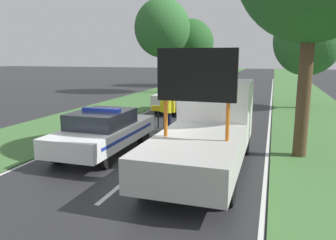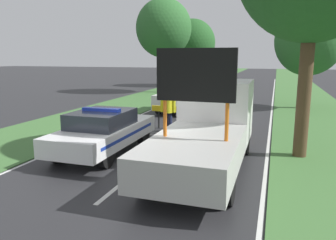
% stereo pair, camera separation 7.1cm
% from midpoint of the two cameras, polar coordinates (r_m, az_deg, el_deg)
% --- Properties ---
extents(ground_plane, '(160.00, 160.00, 0.00)m').
position_cam_midpoint_polar(ground_plane, '(10.14, -3.30, -7.03)').
color(ground_plane, '#28282B').
extents(lane_markings, '(6.92, 53.84, 0.01)m').
position_cam_midpoint_polar(lane_markings, '(22.10, 8.53, 2.74)').
color(lane_markings, silver).
rests_on(lane_markings, ground).
extents(grass_verge_left, '(4.31, 120.00, 0.03)m').
position_cam_midpoint_polar(grass_verge_left, '(30.56, 0.27, 5.15)').
color(grass_verge_left, '#427038').
rests_on(grass_verge_left, ground).
extents(grass_verge_right, '(4.31, 120.00, 0.03)m').
position_cam_midpoint_polar(grass_verge_right, '(29.24, 22.01, 4.08)').
color(grass_verge_right, '#427038').
rests_on(grass_verge_right, ground).
extents(police_car, '(1.85, 4.62, 1.51)m').
position_cam_midpoint_polar(police_car, '(10.97, -11.29, -1.86)').
color(police_car, white).
rests_on(police_car, ground).
extents(work_truck, '(2.13, 6.20, 3.33)m').
position_cam_midpoint_polar(work_truck, '(9.60, 6.96, -0.98)').
color(work_truck, white).
rests_on(work_truck, ground).
extents(road_barrier, '(3.16, 0.08, 1.00)m').
position_cam_midpoint_polar(road_barrier, '(14.13, 2.99, 1.58)').
color(road_barrier, black).
rests_on(road_barrier, ground).
extents(police_officer, '(0.64, 0.41, 1.79)m').
position_cam_midpoint_polar(police_officer, '(13.31, -0.24, 2.04)').
color(police_officer, '#191E38').
rests_on(police_officer, ground).
extents(pedestrian_civilian, '(0.58, 0.37, 1.62)m').
position_cam_midpoint_polar(pedestrian_civilian, '(13.55, 4.44, 1.70)').
color(pedestrian_civilian, '#191E38').
rests_on(pedestrian_civilian, ground).
extents(traffic_cone_near_police, '(0.40, 0.40, 0.55)m').
position_cam_midpoint_polar(traffic_cone_near_police, '(13.61, 12.00, -1.39)').
color(traffic_cone_near_police, black).
rests_on(traffic_cone_near_police, ground).
extents(traffic_cone_centre_front, '(0.45, 0.45, 0.62)m').
position_cam_midpoint_polar(traffic_cone_centre_front, '(11.71, 1.31, -2.99)').
color(traffic_cone_centre_front, black).
rests_on(traffic_cone_centre_front, ground).
extents(traffic_cone_near_truck, '(0.46, 0.46, 0.64)m').
position_cam_midpoint_polar(traffic_cone_near_truck, '(14.70, 13.02, -0.34)').
color(traffic_cone_near_truck, black).
rests_on(traffic_cone_near_truck, ground).
extents(traffic_cone_behind_barrier, '(0.52, 0.52, 0.71)m').
position_cam_midpoint_polar(traffic_cone_behind_barrier, '(12.86, 12.80, -1.78)').
color(traffic_cone_behind_barrier, black).
rests_on(traffic_cone_behind_barrier, ground).
extents(queued_car_van_white, '(1.78, 4.51, 1.59)m').
position_cam_midpoint_polar(queued_car_van_white, '(19.15, 1.67, 4.06)').
color(queued_car_van_white, silver).
rests_on(queued_car_van_white, ground).
extents(queued_car_hatch_blue, '(1.90, 4.09, 1.37)m').
position_cam_midpoint_polar(queued_car_hatch_blue, '(24.87, 5.31, 5.44)').
color(queued_car_hatch_blue, navy).
rests_on(queued_car_hatch_blue, ground).
extents(roadside_tree_near_left, '(3.96, 3.96, 6.16)m').
position_cam_midpoint_polar(roadside_tree_near_left, '(21.57, 23.06, 12.61)').
color(roadside_tree_near_left, '#4C3823').
rests_on(roadside_tree_near_left, ground).
extents(roadside_tree_near_right, '(4.74, 4.74, 8.00)m').
position_cam_midpoint_polar(roadside_tree_near_right, '(28.96, -1.08, 15.67)').
color(roadside_tree_near_right, '#4C3823').
rests_on(roadside_tree_near_right, ground).
extents(roadside_tree_mid_right, '(4.73, 4.73, 7.00)m').
position_cam_midpoint_polar(roadside_tree_mid_right, '(35.37, 3.96, 13.19)').
color(roadside_tree_mid_right, '#4C3823').
rests_on(roadside_tree_mid_right, ground).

